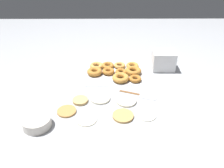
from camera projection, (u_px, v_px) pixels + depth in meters
ground_plane at (109, 95)px, 1.44m from camera, size 3.00×3.00×0.00m
pancake_0 at (80, 100)px, 1.38m from camera, size 0.09×0.09×0.02m
pancake_1 at (123, 116)px, 1.27m from camera, size 0.11×0.11×0.01m
pancake_2 at (147, 115)px, 1.28m from camera, size 0.10×0.10×0.01m
pancake_3 at (87, 119)px, 1.25m from camera, size 0.11×0.11×0.01m
pancake_4 at (126, 101)px, 1.38m from camera, size 0.12×0.12×0.01m
pancake_5 at (100, 98)px, 1.40m from camera, size 0.12×0.12×0.01m
pancake_6 at (67, 111)px, 1.30m from camera, size 0.10×0.10×0.01m
donut_tray at (116, 71)px, 1.65m from camera, size 0.38×0.30×0.04m
batter_bowl at (37, 122)px, 1.20m from camera, size 0.15×0.15×0.05m
container_stack at (163, 60)px, 1.68m from camera, size 0.16×0.12×0.13m
spatula at (144, 95)px, 1.43m from camera, size 0.23×0.11×0.01m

